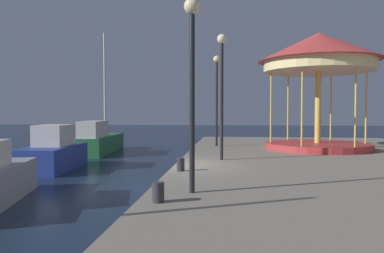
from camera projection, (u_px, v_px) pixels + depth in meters
ground_plane at (175, 188)px, 12.58m from camera, size 120.00×120.00×0.00m
quay_dock at (361, 180)px, 11.95m from camera, size 12.18×28.44×0.80m
sailboat_green at (99, 141)px, 23.22m from camera, size 2.05×6.31×7.82m
motorboat_blue at (53, 153)px, 16.61m from camera, size 2.11×4.31×2.01m
carousel at (319, 62)px, 17.59m from camera, size 5.73×5.73×5.57m
lamp_post_near_edge at (192, 60)px, 8.09m from camera, size 0.36×0.36×4.28m
lamp_post_mid_promenade at (222, 75)px, 13.68m from camera, size 0.36×0.36×4.67m
lamp_post_far_end at (217, 85)px, 19.38m from camera, size 0.36×0.36×4.74m
bollard_center at (181, 164)px, 11.21m from camera, size 0.24×0.24×0.40m
bollard_south at (158, 192)px, 7.32m from camera, size 0.24×0.24×0.40m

